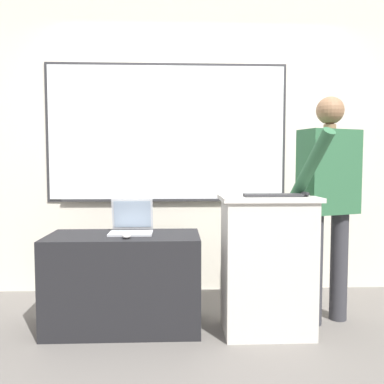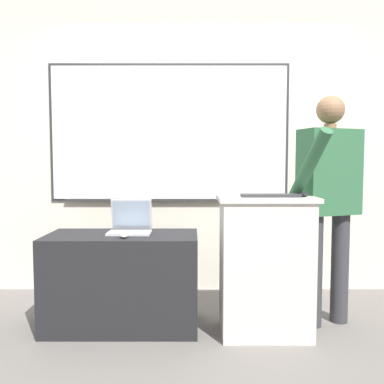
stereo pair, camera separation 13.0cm
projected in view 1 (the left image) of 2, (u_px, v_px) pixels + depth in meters
ground_plane at (210, 356)px, 2.54m from camera, size 30.00×30.00×0.00m
back_wall at (197, 144)px, 3.84m from camera, size 6.40×0.17×2.76m
lectern_podium at (267, 264)px, 2.86m from camera, size 0.67×0.44×0.97m
side_desk at (124, 281)px, 2.96m from camera, size 1.10×0.53×0.69m
person_presenter at (329, 193)px, 3.02m from camera, size 0.61×0.65×1.69m
laptop at (132, 223)px, 3.01m from camera, size 0.31×0.26×0.25m
wireless_keyboard at (273, 195)px, 2.78m from camera, size 0.40×0.12×0.02m
computer_mouse_by_laptop at (127, 236)px, 2.80m from camera, size 0.06×0.10×0.03m
computer_mouse_by_keyboard at (305, 194)px, 2.80m from camera, size 0.06×0.10×0.03m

